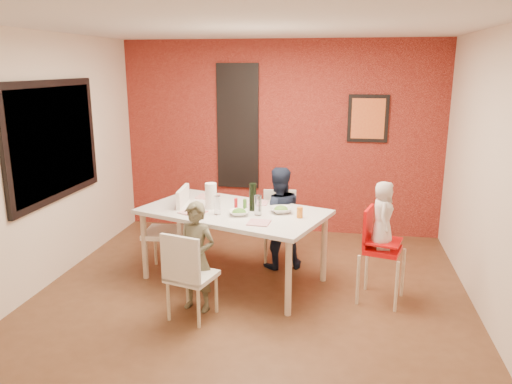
% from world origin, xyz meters
% --- Properties ---
extents(ground, '(4.50, 4.50, 0.00)m').
position_xyz_m(ground, '(0.00, 0.00, 0.00)').
color(ground, brown).
rests_on(ground, ground).
extents(ceiling, '(4.50, 4.50, 0.02)m').
position_xyz_m(ceiling, '(0.00, 0.00, 2.70)').
color(ceiling, silver).
rests_on(ceiling, wall_back).
extents(wall_back, '(4.50, 0.02, 2.70)m').
position_xyz_m(wall_back, '(0.00, 2.25, 1.35)').
color(wall_back, beige).
rests_on(wall_back, ground).
extents(wall_front, '(4.50, 0.02, 2.70)m').
position_xyz_m(wall_front, '(0.00, -2.25, 1.35)').
color(wall_front, beige).
rests_on(wall_front, ground).
extents(wall_left, '(0.02, 4.50, 2.70)m').
position_xyz_m(wall_left, '(-2.25, 0.00, 1.35)').
color(wall_left, beige).
rests_on(wall_left, ground).
extents(wall_right, '(0.02, 4.50, 2.70)m').
position_xyz_m(wall_right, '(2.25, 0.00, 1.35)').
color(wall_right, beige).
rests_on(wall_right, ground).
extents(brick_accent_wall, '(4.50, 0.02, 2.70)m').
position_xyz_m(brick_accent_wall, '(0.00, 2.23, 1.35)').
color(brick_accent_wall, maroon).
rests_on(brick_accent_wall, ground).
extents(picture_window_frame, '(0.05, 1.70, 1.30)m').
position_xyz_m(picture_window_frame, '(-2.22, 0.20, 1.55)').
color(picture_window_frame, black).
rests_on(picture_window_frame, wall_left).
extents(picture_window_pane, '(0.02, 1.55, 1.15)m').
position_xyz_m(picture_window_pane, '(-2.21, 0.20, 1.55)').
color(picture_window_pane, black).
rests_on(picture_window_pane, wall_left).
extents(glassblock_strip, '(0.55, 0.03, 1.70)m').
position_xyz_m(glassblock_strip, '(-0.60, 2.21, 1.50)').
color(glassblock_strip, silver).
rests_on(glassblock_strip, wall_back).
extents(glassblock_surround, '(0.60, 0.03, 1.76)m').
position_xyz_m(glassblock_surround, '(-0.60, 2.21, 1.50)').
color(glassblock_surround, black).
rests_on(glassblock_surround, wall_back).
extents(art_print_frame, '(0.54, 0.03, 0.64)m').
position_xyz_m(art_print_frame, '(1.20, 2.21, 1.65)').
color(art_print_frame, black).
rests_on(art_print_frame, wall_back).
extents(art_print_canvas, '(0.44, 0.01, 0.54)m').
position_xyz_m(art_print_canvas, '(1.20, 2.19, 1.65)').
color(art_print_canvas, orange).
rests_on(art_print_canvas, wall_back).
extents(dining_table, '(2.21, 1.67, 0.82)m').
position_xyz_m(dining_table, '(-0.27, 0.38, 0.74)').
color(dining_table, silver).
rests_on(dining_table, ground).
extents(chair_near, '(0.49, 0.49, 0.87)m').
position_xyz_m(chair_near, '(-0.49, -0.60, 0.49)').
color(chair_near, silver).
rests_on(chair_near, ground).
extents(chair_far, '(0.45, 0.45, 0.86)m').
position_xyz_m(chair_far, '(0.16, 1.08, 0.48)').
color(chair_far, silver).
rests_on(chair_far, ground).
extents(chair_left, '(0.51, 0.51, 1.01)m').
position_xyz_m(chair_left, '(-0.99, 0.47, 0.57)').
color(chair_left, white).
rests_on(chair_left, ground).
extents(high_chair, '(0.49, 0.49, 0.97)m').
position_xyz_m(high_chair, '(1.28, 0.15, 0.58)').
color(high_chair, red).
rests_on(high_chair, ground).
extents(child_near, '(0.45, 0.35, 1.09)m').
position_xyz_m(child_near, '(-0.47, -0.36, 0.55)').
color(child_near, brown).
rests_on(child_near, ground).
extents(child_far, '(0.71, 0.63, 1.22)m').
position_xyz_m(child_far, '(0.17, 0.84, 0.61)').
color(child_far, black).
rests_on(child_far, ground).
extents(toddler, '(0.23, 0.34, 0.68)m').
position_xyz_m(toddler, '(1.30, 0.14, 0.91)').
color(toddler, beige).
rests_on(toddler, high_chair).
extents(plate_near_left, '(0.31, 0.31, 0.01)m').
position_xyz_m(plate_near_left, '(-0.67, 0.21, 0.82)').
color(plate_near_left, white).
rests_on(plate_near_left, dining_table).
extents(plate_far_mid, '(0.21, 0.21, 0.01)m').
position_xyz_m(plate_far_mid, '(-0.04, 0.69, 0.82)').
color(plate_far_mid, white).
rests_on(plate_far_mid, dining_table).
extents(plate_near_right, '(0.23, 0.23, 0.01)m').
position_xyz_m(plate_near_right, '(0.09, -0.04, 0.82)').
color(plate_near_right, silver).
rests_on(plate_near_right, dining_table).
extents(plate_far_left, '(0.26, 0.26, 0.01)m').
position_xyz_m(plate_far_left, '(-0.69, 0.86, 0.82)').
color(plate_far_left, white).
rests_on(plate_far_left, dining_table).
extents(salad_bowl_a, '(0.26, 0.26, 0.05)m').
position_xyz_m(salad_bowl_a, '(-0.16, 0.20, 0.84)').
color(salad_bowl_a, white).
rests_on(salad_bowl_a, dining_table).
extents(salad_bowl_b, '(0.29, 0.29, 0.06)m').
position_xyz_m(salad_bowl_b, '(0.26, 0.38, 0.84)').
color(salad_bowl_b, silver).
rests_on(salad_bowl_b, dining_table).
extents(wine_bottle, '(0.08, 0.08, 0.30)m').
position_xyz_m(wine_bottle, '(-0.05, 0.40, 0.97)').
color(wine_bottle, black).
rests_on(wine_bottle, dining_table).
extents(wine_glass_a, '(0.07, 0.07, 0.20)m').
position_xyz_m(wine_glass_a, '(-0.40, 0.19, 0.91)').
color(wine_glass_a, silver).
rests_on(wine_glass_a, dining_table).
extents(wine_glass_b, '(0.08, 0.08, 0.22)m').
position_xyz_m(wine_glass_b, '(0.03, 0.24, 0.92)').
color(wine_glass_b, silver).
rests_on(wine_glass_b, dining_table).
extents(paper_towel_roll, '(0.13, 0.13, 0.28)m').
position_xyz_m(paper_towel_roll, '(-0.52, 0.41, 0.96)').
color(paper_towel_roll, white).
rests_on(paper_towel_roll, dining_table).
extents(condiment_red, '(0.04, 0.04, 0.15)m').
position_xyz_m(condiment_red, '(-0.23, 0.33, 0.89)').
color(condiment_red, red).
rests_on(condiment_red, dining_table).
extents(condiment_green, '(0.04, 0.04, 0.15)m').
position_xyz_m(condiment_green, '(-0.13, 0.31, 0.89)').
color(condiment_green, '#3E7B29').
rests_on(condiment_green, dining_table).
extents(condiment_brown, '(0.03, 0.03, 0.13)m').
position_xyz_m(condiment_brown, '(-0.13, 0.34, 0.88)').
color(condiment_brown, brown).
rests_on(condiment_brown, dining_table).
extents(sippy_cup, '(0.06, 0.06, 0.11)m').
position_xyz_m(sippy_cup, '(0.47, 0.22, 0.87)').
color(sippy_cup, orange).
rests_on(sippy_cup, dining_table).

